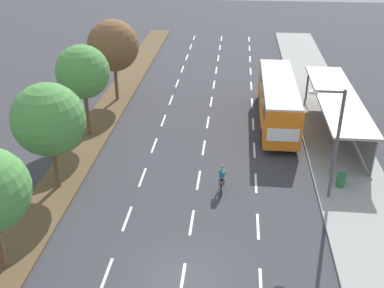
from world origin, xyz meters
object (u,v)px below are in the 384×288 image
Objects in this scene: median_tree_second at (49,120)px; median_tree_third at (83,72)px; bus_shelter at (339,111)px; bus at (278,98)px; streetlight at (334,138)px; median_tree_fourth at (113,46)px; trash_bin at (341,180)px; cyclist at (222,179)px.

median_tree_second is 7.04m from median_tree_third.
median_tree_third is (-17.99, -1.97, 2.99)m from bus_shelter.
bus_shelter is at bearing -21.84° from bus.
median_tree_third is 1.02× the size of streetlight.
trash_bin is at bearing -37.05° from median_tree_fourth.
median_tree_fourth is 1.05× the size of streetlight.
median_tree_second is 0.98× the size of streetlight.
median_tree_second is (-17.77, -9.00, 2.58)m from bus_shelter.
bus is 1.66× the size of median_tree_fourth.
cyclist reaches higher than trash_bin.
median_tree_second is 0.94× the size of median_tree_fourth.
streetlight is (15.66, 0.40, -0.56)m from median_tree_second.
bus is at bearing 15.06° from median_tree_third.
median_tree_second is 7.53× the size of trash_bin.
bus_shelter is at bearing 46.10° from cyclist.
median_tree_fourth is (-9.56, 13.45, 4.02)m from cyclist.
median_tree_second is at bearing -88.22° from median_tree_third.
median_tree_fourth is (0.13, 14.05, 0.36)m from median_tree_second.
cyclist is at bearing -32.98° from median_tree_third.
bus_shelter is 1.20× the size of bus.
cyclist is at bearing 3.53° from median_tree_second.
trash_bin is (-1.08, -7.45, -1.29)m from bus_shelter.
median_tree_second reaches higher than cyclist.
cyclist is at bearing -133.90° from bus_shelter.
median_tree_fourth reaches higher than trash_bin.
trash_bin is (1.03, 1.15, -3.31)m from streetlight.
trash_bin is at bearing 5.29° from median_tree_second.
streetlight is at bearing -22.65° from median_tree_third.
median_tree_second is 17.20m from trash_bin.
cyclist is at bearing -110.60° from bus.
median_tree_third is at bearing -92.82° from median_tree_fourth.
streetlight is (-2.11, -8.60, 2.02)m from bus_shelter.
trash_bin is at bearing -17.95° from median_tree_third.
median_tree_second is 14.05m from median_tree_fourth.
trash_bin is at bearing 7.71° from cyclist.
cyclist is 0.27× the size of median_tree_fourth.
bus is 17.39m from median_tree_second.
bus_shelter is 20.09m from median_tree_second.
median_tree_third reaches higher than streetlight.
trash_bin is at bearing -70.76° from bus.
median_tree_second is 15.67m from streetlight.
median_tree_third reaches higher than bus.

